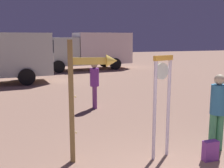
{
  "coord_description": "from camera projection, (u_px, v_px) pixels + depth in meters",
  "views": [
    {
      "loc": [
        -2.24,
        -2.93,
        2.56
      ],
      "look_at": [
        0.18,
        4.42,
        1.2
      ],
      "focal_mm": 43.09,
      "sensor_mm": 36.0,
      "label": 1
    }
  ],
  "objects": [
    {
      "name": "person_distant",
      "position": [
        95.0,
        83.0,
        9.64
      ],
      "size": [
        0.32,
        0.32,
        1.69
      ],
      "color": "#824089",
      "rests_on": "ground_plane"
    },
    {
      "name": "arrow_sign",
      "position": [
        86.0,
        85.0,
        5.35
      ],
      "size": [
        0.99,
        0.36,
        2.51
      ],
      "color": "olive",
      "rests_on": "ground_plane"
    },
    {
      "name": "standing_clock",
      "position": [
        162.0,
        97.0,
        5.59
      ],
      "size": [
        0.49,
        0.22,
        2.19
      ],
      "color": "silver",
      "rests_on": "ground_plane"
    },
    {
      "name": "person_near_clock",
      "position": [
        218.0,
        108.0,
        6.02
      ],
      "size": [
        0.34,
        0.34,
        1.75
      ],
      "color": "#459261",
      "rests_on": "ground_plane"
    },
    {
      "name": "box_truck_far",
      "position": [
        93.0,
        49.0,
        21.4
      ],
      "size": [
        6.81,
        3.1,
        2.89
      ],
      "color": "silver",
      "rests_on": "ground_plane"
    },
    {
      "name": "backpack",
      "position": [
        210.0,
        151.0,
        5.62
      ],
      "size": [
        0.32,
        0.19,
        0.43
      ],
      "color": "purple",
      "rests_on": "ground_plane"
    }
  ]
}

